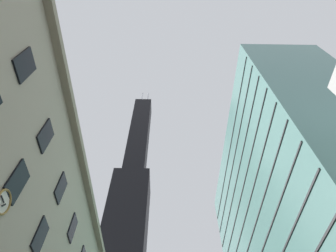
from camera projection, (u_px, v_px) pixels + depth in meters
glass_office_midrise at (300, 244)px, 42.90m from camera, size 14.52×45.00×53.55m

